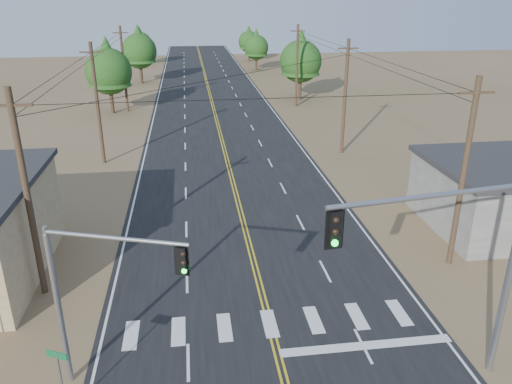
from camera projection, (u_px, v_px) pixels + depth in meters
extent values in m
cube|color=black|center=(228.00, 165.00, 42.26)|extent=(15.00, 200.00, 0.02)
cylinder|color=gray|center=(0.00, 317.00, 21.25)|extent=(0.06, 0.06, 1.50)
cylinder|color=#4C3826|center=(28.00, 198.00, 22.54)|extent=(0.30, 0.30, 10.00)
cube|color=#4C3826|center=(11.00, 105.00, 20.97)|extent=(1.80, 0.12, 0.12)
cylinder|color=#4C3826|center=(97.00, 105.00, 40.92)|extent=(0.30, 0.30, 10.00)
cube|color=#4C3826|center=(91.00, 52.00, 39.35)|extent=(1.80, 0.12, 0.12)
cylinder|color=#4C3826|center=(124.00, 70.00, 59.30)|extent=(0.30, 0.30, 10.00)
cube|color=#4C3826|center=(120.00, 33.00, 57.73)|extent=(1.80, 0.12, 0.12)
cylinder|color=#4C3826|center=(463.00, 176.00, 25.17)|extent=(0.30, 0.30, 10.00)
cube|color=#4C3826|center=(477.00, 93.00, 23.60)|extent=(1.80, 0.12, 0.12)
cylinder|color=#4C3826|center=(345.00, 98.00, 43.55)|extent=(0.30, 0.30, 10.00)
cube|color=#4C3826|center=(348.00, 48.00, 41.98)|extent=(1.80, 0.12, 0.12)
cylinder|color=#4C3826|center=(297.00, 66.00, 61.93)|extent=(0.30, 0.30, 10.00)
cube|color=#4C3826|center=(298.00, 31.00, 60.36)|extent=(1.80, 0.12, 0.12)
cylinder|color=gray|center=(59.00, 311.00, 17.74)|extent=(0.21, 0.21, 6.17)
cylinder|color=gray|center=(46.00, 234.00, 16.59)|extent=(0.16, 0.16, 0.53)
cylinder|color=gray|center=(115.00, 238.00, 16.11)|extent=(4.77, 1.75, 0.14)
cube|color=black|center=(182.00, 260.00, 15.92)|extent=(0.38, 0.35, 0.97)
sphere|color=black|center=(183.00, 254.00, 15.67)|extent=(0.18, 0.18, 0.18)
sphere|color=black|center=(184.00, 263.00, 15.79)|extent=(0.18, 0.18, 0.18)
sphere|color=#0CE533|center=(184.00, 271.00, 15.90)|extent=(0.18, 0.18, 0.18)
cylinder|color=gray|center=(507.00, 285.00, 17.97)|extent=(0.26, 0.26, 7.62)
cylinder|color=gray|center=(434.00, 196.00, 15.59)|extent=(7.24, 1.20, 0.17)
cube|color=black|center=(335.00, 229.00, 15.01)|extent=(0.42, 0.38, 1.20)
sphere|color=black|center=(336.00, 220.00, 14.69)|extent=(0.22, 0.22, 0.22)
sphere|color=black|center=(336.00, 232.00, 14.83)|extent=(0.22, 0.22, 0.22)
sphere|color=#0CE533|center=(335.00, 243.00, 14.97)|extent=(0.22, 0.22, 0.22)
cylinder|color=gray|center=(62.00, 384.00, 16.89)|extent=(0.06, 0.06, 2.63)
cube|color=#0D5D30|center=(57.00, 355.00, 16.44)|extent=(0.73, 0.36, 0.26)
cylinder|color=#3F2D1E|center=(112.00, 100.00, 59.64)|extent=(0.43, 0.43, 3.23)
cone|color=#224E16|center=(108.00, 61.00, 57.96)|extent=(5.03, 5.03, 5.75)
sphere|color=#224E16|center=(109.00, 71.00, 58.39)|extent=(5.39, 5.39, 5.39)
cylinder|color=#3F2D1E|center=(141.00, 73.00, 79.31)|extent=(0.48, 0.48, 3.25)
cone|color=#224E16|center=(139.00, 43.00, 77.62)|extent=(5.06, 5.06, 5.78)
sphere|color=#224E16|center=(139.00, 51.00, 78.06)|extent=(5.42, 5.42, 5.42)
cylinder|color=#3F2D1E|center=(141.00, 58.00, 99.31)|extent=(0.48, 0.48, 2.68)
cone|color=#224E16|center=(140.00, 38.00, 97.92)|extent=(4.17, 4.17, 4.76)
sphere|color=#224E16|center=(140.00, 44.00, 98.28)|extent=(4.46, 4.46, 4.46)
cylinder|color=#3F2D1E|center=(300.00, 87.00, 67.14)|extent=(0.47, 0.47, 3.31)
cone|color=#224E16|center=(301.00, 52.00, 65.42)|extent=(5.16, 5.16, 5.89)
sphere|color=#224E16|center=(301.00, 61.00, 65.87)|extent=(5.52, 5.52, 5.52)
cylinder|color=#3F2D1E|center=(256.00, 63.00, 92.41)|extent=(0.48, 0.48, 2.69)
cone|color=#224E16|center=(256.00, 42.00, 91.01)|extent=(4.18, 4.18, 4.77)
sphere|color=#224E16|center=(256.00, 47.00, 91.37)|extent=(4.48, 4.48, 4.48)
cylinder|color=#3F2D1E|center=(249.00, 55.00, 104.46)|extent=(0.39, 0.39, 2.59)
cone|color=#224E16|center=(249.00, 37.00, 103.12)|extent=(4.02, 4.02, 4.60)
sphere|color=#224E16|center=(249.00, 42.00, 103.47)|extent=(4.31, 4.31, 4.31)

